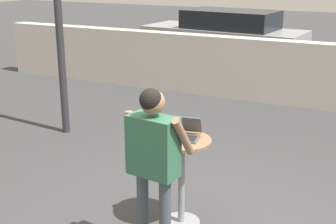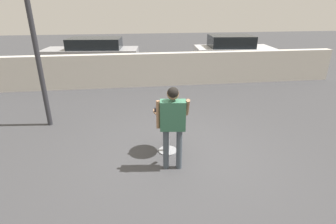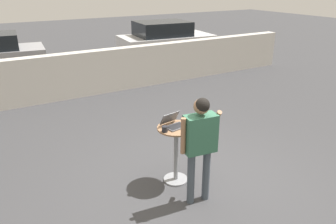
{
  "view_description": "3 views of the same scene",
  "coord_description": "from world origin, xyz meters",
  "px_view_note": "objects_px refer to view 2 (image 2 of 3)",
  "views": [
    {
      "loc": [
        1.52,
        -3.78,
        2.65
      ],
      "look_at": [
        -0.45,
        0.25,
        1.23
      ],
      "focal_mm": 50.0,
      "sensor_mm": 36.0,
      "label": 1
    },
    {
      "loc": [
        -0.97,
        -4.64,
        2.95
      ],
      "look_at": [
        -0.3,
        0.15,
        0.96
      ],
      "focal_mm": 28.0,
      "sensor_mm": 36.0,
      "label": 2
    },
    {
      "loc": [
        -2.75,
        -3.68,
        3.09
      ],
      "look_at": [
        -0.42,
        0.28,
        1.23
      ],
      "focal_mm": 35.0,
      "sensor_mm": 36.0,
      "label": 3
    }
  ],
  "objects_px": {
    "cafe_table": "(168,126)",
    "parked_car_further_down": "(233,50)",
    "laptop": "(167,107)",
    "standing_person": "(173,118)",
    "parked_car_near_street": "(92,52)",
    "coffee_mug": "(157,109)"
  },
  "relations": [
    {
      "from": "parked_car_near_street",
      "to": "parked_car_further_down",
      "type": "height_order",
      "value": "parked_car_further_down"
    },
    {
      "from": "cafe_table",
      "to": "parked_car_further_down",
      "type": "distance_m",
      "value": 9.2
    },
    {
      "from": "standing_person",
      "to": "parked_car_further_down",
      "type": "height_order",
      "value": "standing_person"
    },
    {
      "from": "cafe_table",
      "to": "coffee_mug",
      "type": "bearing_deg",
      "value": -167.69
    },
    {
      "from": "cafe_table",
      "to": "laptop",
      "type": "xyz_separation_m",
      "value": [
        -0.01,
        0.06,
        0.39
      ]
    },
    {
      "from": "parked_car_near_street",
      "to": "cafe_table",
      "type": "bearing_deg",
      "value": -73.3
    },
    {
      "from": "laptop",
      "to": "coffee_mug",
      "type": "distance_m",
      "value": 0.25
    },
    {
      "from": "laptop",
      "to": "parked_car_further_down",
      "type": "bearing_deg",
      "value": 60.84
    },
    {
      "from": "coffee_mug",
      "to": "parked_car_further_down",
      "type": "bearing_deg",
      "value": 59.97
    },
    {
      "from": "standing_person",
      "to": "parked_car_further_down",
      "type": "xyz_separation_m",
      "value": [
        4.44,
        8.67,
        -0.27
      ]
    },
    {
      "from": "laptop",
      "to": "standing_person",
      "type": "distance_m",
      "value": 0.69
    },
    {
      "from": "cafe_table",
      "to": "standing_person",
      "type": "relative_size",
      "value": 0.58
    },
    {
      "from": "coffee_mug",
      "to": "parked_car_further_down",
      "type": "relative_size",
      "value": 0.03
    },
    {
      "from": "standing_person",
      "to": "parked_car_near_street",
      "type": "relative_size",
      "value": 0.35
    },
    {
      "from": "cafe_table",
      "to": "parked_car_near_street",
      "type": "xyz_separation_m",
      "value": [
        -2.59,
        8.63,
        0.14
      ]
    },
    {
      "from": "coffee_mug",
      "to": "standing_person",
      "type": "relative_size",
      "value": 0.08
    },
    {
      "from": "cafe_table",
      "to": "parked_car_further_down",
      "type": "xyz_separation_m",
      "value": [
        4.45,
        8.05,
        0.16
      ]
    },
    {
      "from": "cafe_table",
      "to": "laptop",
      "type": "relative_size",
      "value": 2.56
    },
    {
      "from": "cafe_table",
      "to": "coffee_mug",
      "type": "distance_m",
      "value": 0.46
    },
    {
      "from": "cafe_table",
      "to": "laptop",
      "type": "height_order",
      "value": "laptop"
    },
    {
      "from": "laptop",
      "to": "parked_car_near_street",
      "type": "height_order",
      "value": "parked_car_near_street"
    },
    {
      "from": "coffee_mug",
      "to": "parked_car_near_street",
      "type": "distance_m",
      "value": 9.0
    }
  ]
}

